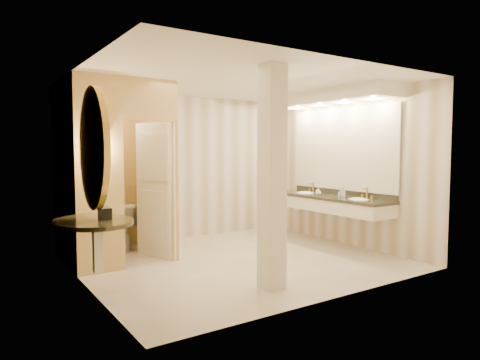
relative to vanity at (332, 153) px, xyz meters
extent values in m
plane|color=silver|center=(-1.98, -0.01, -1.63)|extent=(4.50, 4.50, 0.00)
plane|color=white|center=(-1.98, -0.01, 1.07)|extent=(4.50, 4.50, 0.00)
cube|color=silver|center=(-1.98, 1.99, -0.28)|extent=(4.50, 0.02, 2.70)
cube|color=silver|center=(-1.98, -2.01, -0.28)|extent=(4.50, 0.02, 2.70)
cube|color=silver|center=(-4.23, -0.01, -0.28)|extent=(0.02, 4.00, 2.70)
cube|color=silver|center=(0.27, -0.01, -0.28)|extent=(0.02, 4.00, 2.70)
cube|color=#E8CD79|center=(-2.78, 1.24, -0.28)|extent=(0.10, 1.50, 2.70)
cube|color=#E8CD79|center=(-3.90, 0.49, -0.28)|extent=(0.65, 0.10, 2.70)
cube|color=#E8CD79|center=(-3.18, 0.49, 0.77)|extent=(0.80, 0.10, 0.60)
cube|color=white|center=(-2.94, 0.85, -0.58)|extent=(0.36, 0.75, 2.10)
cylinder|color=gold|center=(-3.90, 0.42, -0.08)|extent=(0.03, 0.03, 0.30)
cone|color=white|center=(-3.90, 0.42, 0.12)|extent=(0.14, 0.14, 0.14)
cube|color=white|center=(-0.03, 0.00, -0.90)|extent=(0.60, 2.38, 0.24)
cube|color=black|center=(-0.03, 0.00, -0.78)|extent=(0.64, 2.42, 0.05)
cube|color=black|center=(0.25, 0.00, -0.71)|extent=(0.03, 2.38, 0.10)
ellipsoid|color=white|center=(-0.03, -0.64, -0.80)|extent=(0.40, 0.44, 0.15)
cylinder|color=gold|center=(0.17, -0.64, -0.67)|extent=(0.03, 0.03, 0.22)
ellipsoid|color=white|center=(-0.03, 0.64, -0.80)|extent=(0.40, 0.44, 0.15)
cylinder|color=gold|center=(0.17, 0.64, -0.67)|extent=(0.03, 0.03, 0.22)
cube|color=white|center=(0.25, 0.00, 0.07)|extent=(0.03, 2.38, 1.40)
cube|color=white|center=(-0.03, 0.00, 0.96)|extent=(0.75, 2.58, 0.22)
cylinder|color=black|center=(-4.21, -0.35, -0.78)|extent=(1.10, 1.10, 0.05)
cube|color=white|center=(-4.17, -0.35, -1.08)|extent=(0.10, 0.10, 0.60)
cylinder|color=gold|center=(-4.19, -0.35, 0.07)|extent=(0.07, 1.10, 1.10)
cylinder|color=white|center=(-4.15, -0.35, 0.07)|extent=(0.02, 0.88, 0.88)
cube|color=white|center=(-2.35, -1.31, -0.28)|extent=(0.26, 0.26, 2.70)
cube|color=black|center=(-4.09, -0.39, -0.69)|extent=(0.13, 0.13, 0.13)
imported|color=white|center=(-3.24, 1.74, -1.23)|extent=(0.48, 0.79, 0.79)
imported|color=beige|center=(-0.01, -0.22, -0.69)|extent=(0.08, 0.08, 0.13)
imported|color=silver|center=(-0.12, 0.20, -0.69)|extent=(0.13, 0.13, 0.13)
imported|color=#C6B28C|center=(-0.01, -0.29, -0.65)|extent=(0.09, 0.09, 0.21)
camera|label=1|loc=(-5.50, -5.37, 0.05)|focal=32.00mm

